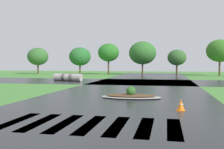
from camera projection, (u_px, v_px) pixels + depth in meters
name	position (u px, v px, depth m)	size (l,w,h in m)	color
asphalt_roadway	(122.00, 99.00, 15.04)	(10.43, 80.00, 0.01)	#232628
asphalt_cross_road	(143.00, 82.00, 28.72)	(90.00, 9.38, 0.01)	#232628
crosswalk_stripes	(90.00, 124.00, 8.91)	(5.85, 2.89, 0.01)	white
median_island	(131.00, 96.00, 15.66)	(3.50, 1.73, 0.68)	#9E9B93
drainage_pipe_stack	(68.00, 77.00, 30.08)	(3.40, 1.34, 0.85)	#9E9B93
traffic_cone	(181.00, 105.00, 11.49)	(0.36, 0.36, 0.51)	orange
background_treeline	(127.00, 54.00, 46.31)	(35.19, 5.65, 5.73)	#4C3823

